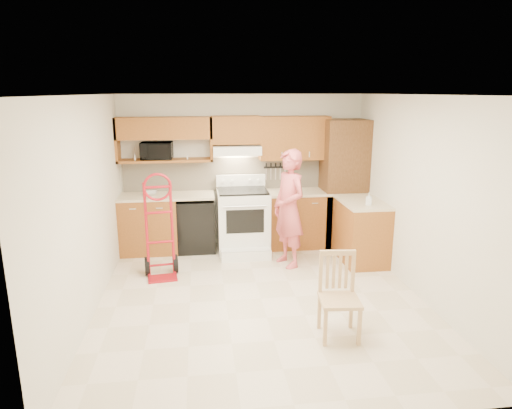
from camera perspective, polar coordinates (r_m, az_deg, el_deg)
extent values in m
cube|color=beige|center=(5.80, 0.64, -11.91)|extent=(4.00, 4.50, 0.02)
cube|color=white|center=(5.21, 0.72, 13.83)|extent=(4.00, 4.50, 0.02)
cube|color=silver|center=(7.57, -1.69, 4.33)|extent=(4.00, 0.02, 2.50)
cube|color=silver|center=(3.26, 6.24, -9.23)|extent=(4.00, 0.02, 2.50)
cube|color=silver|center=(5.48, -20.64, -0.39)|extent=(0.02, 4.50, 2.50)
cube|color=silver|center=(5.98, 20.11, 0.83)|extent=(0.02, 4.50, 2.50)
cube|color=beige|center=(7.55, -1.67, 3.92)|extent=(3.92, 0.03, 0.55)
cube|color=#94511F|center=(7.46, -13.35, -2.51)|extent=(0.90, 0.60, 0.90)
cube|color=black|center=(7.42, -7.57, -2.54)|extent=(0.60, 0.60, 0.85)
cube|color=#94511F|center=(7.58, 4.85, -1.92)|extent=(1.14, 0.60, 0.90)
cube|color=beige|center=(7.31, -11.23, 1.08)|extent=(1.50, 0.63, 0.04)
cube|color=beige|center=(7.46, 4.92, 1.55)|extent=(1.14, 0.63, 0.04)
cube|color=#94511F|center=(7.08, 13.12, -3.41)|extent=(0.60, 1.00, 0.90)
cube|color=beige|center=(6.95, 13.34, 0.29)|extent=(0.63, 1.00, 0.04)
cube|color=brown|center=(7.65, 10.97, 2.65)|extent=(0.70, 0.60, 2.10)
cube|color=#94511F|center=(7.29, -11.56, 9.46)|extent=(1.50, 0.33, 0.34)
cube|color=#94511F|center=(7.35, -11.36, 5.50)|extent=(1.50, 0.33, 0.04)
cube|color=#94511F|center=(7.30, -2.55, 9.42)|extent=(0.76, 0.33, 0.44)
cube|color=#94511F|center=(7.45, 4.84, 8.40)|extent=(1.14, 0.33, 0.70)
cube|color=white|center=(7.27, -2.48, 6.94)|extent=(0.76, 0.46, 0.14)
imported|color=black|center=(7.34, -12.46, 6.66)|extent=(0.50, 0.35, 0.27)
imported|color=#C44E53|center=(6.60, 4.20, -0.53)|extent=(0.62, 0.74, 1.74)
imported|color=white|center=(6.71, 14.11, 0.72)|extent=(0.11, 0.11, 0.18)
imported|color=white|center=(7.33, -13.20, 1.38)|extent=(0.25, 0.25, 0.06)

